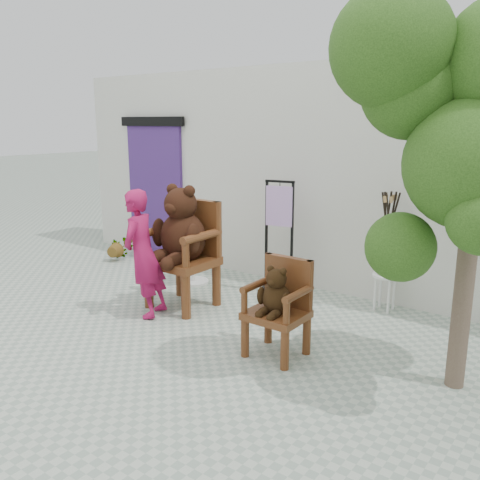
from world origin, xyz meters
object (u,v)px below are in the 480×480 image
(chair_big, at_px, (183,237))
(display_stand, at_px, (279,251))
(stool_bucket, at_px, (387,259))
(tree, at_px, (480,100))
(person, at_px, (143,254))
(cafe_table, at_px, (193,253))
(chair_small, at_px, (279,300))

(chair_big, relative_size, display_stand, 1.01)
(chair_big, bearing_deg, stool_bucket, 32.86)
(display_stand, relative_size, stool_bucket, 1.04)
(display_stand, xyz_separation_m, tree, (2.56, -1.28, 1.82))
(display_stand, bearing_deg, person, -128.23)
(chair_big, height_order, cafe_table, chair_big)
(chair_small, relative_size, display_stand, 0.63)
(chair_small, height_order, cafe_table, chair_small)
(cafe_table, height_order, stool_bucket, stool_bucket)
(chair_big, bearing_deg, chair_small, -14.98)
(cafe_table, height_order, display_stand, display_stand)
(chair_small, height_order, stool_bucket, stool_bucket)
(person, relative_size, display_stand, 0.98)
(chair_small, distance_m, tree, 2.44)
(cafe_table, height_order, tree, tree)
(cafe_table, bearing_deg, chair_small, -28.69)
(chair_small, relative_size, stool_bucket, 0.66)
(stool_bucket, bearing_deg, tree, -51.97)
(stool_bucket, bearing_deg, chair_small, -102.36)
(person, relative_size, cafe_table, 2.12)
(person, distance_m, display_stand, 1.83)
(display_stand, distance_m, stool_bucket, 1.40)
(display_stand, bearing_deg, chair_small, -68.17)
(chair_small, bearing_deg, cafe_table, 151.31)
(cafe_table, relative_size, stool_bucket, 0.48)
(cafe_table, xyz_separation_m, tree, (3.78, -0.93, 1.97))
(person, distance_m, stool_bucket, 2.89)
(chair_big, relative_size, cafe_table, 2.16)
(person, relative_size, stool_bucket, 1.03)
(cafe_table, bearing_deg, chair_big, -54.91)
(cafe_table, distance_m, display_stand, 1.27)
(display_stand, relative_size, tree, 0.47)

